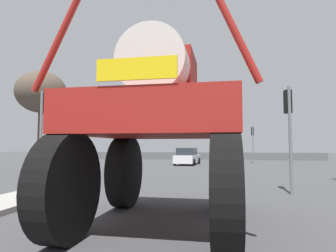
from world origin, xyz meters
The scene contains 8 objects.
ground_plane centered at (0.00, 18.00, 0.00)m, with size 120.00×120.00×0.00m, color #424244.
oversize_sprayer centered at (0.56, 6.26, 2.10)m, with size 3.97×5.16×4.72m.
sedan_ahead centered at (-0.93, 26.53, 0.71)m, with size 2.19×4.25×1.52m.
traffic_signal_near_left centered at (-5.36, 10.99, 2.90)m, with size 0.24×0.54×3.98m.
traffic_signal_near_right centered at (4.34, 10.99, 2.80)m, with size 0.24×0.54×3.83m.
traffic_signal_far_left centered at (5.31, 30.07, 2.69)m, with size 0.24×0.55×3.69m.
bare_tree_left centered at (-9.15, 16.53, 5.06)m, with size 3.10×3.10×6.42m.
roadside_barrier centered at (0.00, 36.56, 0.45)m, with size 28.97×0.24×0.90m, color #59595B.
Camera 1 is at (1.78, -0.07, 1.70)m, focal length 31.15 mm.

